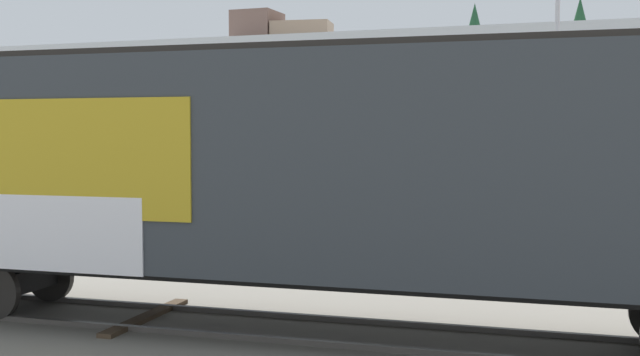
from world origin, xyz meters
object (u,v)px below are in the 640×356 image
(parked_car_blue, at_px, (209,221))
(parked_car_white, at_px, (432,229))
(flagpole, at_px, (568,59))
(freight_car, at_px, (307,168))

(parked_car_blue, distance_m, parked_car_white, 5.46)
(flagpole, height_order, parked_car_white, flagpole)
(flagpole, relative_size, parked_car_white, 1.66)
(flagpole, bearing_deg, parked_car_blue, -156.39)
(freight_car, relative_size, flagpole, 2.21)
(freight_car, bearing_deg, parked_car_blue, 128.05)
(parked_car_white, bearing_deg, flagpole, 49.60)
(freight_car, xyz_separation_m, flagpole, (3.46, 9.70, 2.36))
(freight_car, distance_m, parked_car_white, 6.67)
(flagpole, xyz_separation_m, parked_car_blue, (-8.23, -3.60, -4.01))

